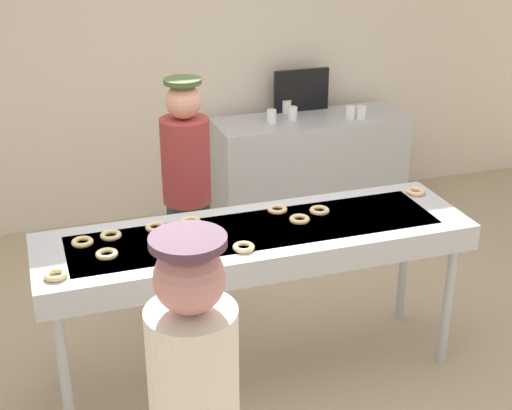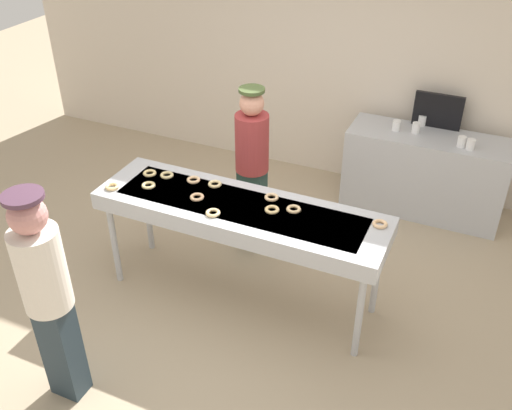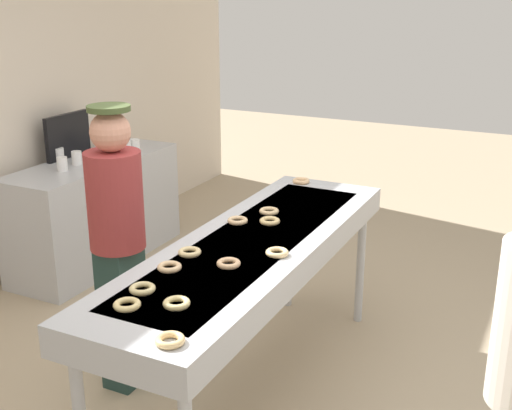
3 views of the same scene
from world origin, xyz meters
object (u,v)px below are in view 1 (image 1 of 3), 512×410
(paper_cup_2, at_px, (361,112))
(paper_cup_4, at_px, (287,106))
(plain_donut_1, at_px, (55,275))
(plain_donut_3, at_px, (190,222))
(plain_donut_8, at_px, (319,210))
(prep_counter, at_px, (309,167))
(menu_display, at_px, (301,90))
(plain_donut_4, at_px, (277,209))
(paper_cup_0, at_px, (293,113))
(plain_donut_10, at_px, (300,219))
(plain_donut_9, at_px, (156,227))
(plain_donut_11, at_px, (416,192))
(plain_donut_2, at_px, (194,241))
(worker_baker, at_px, (187,193))
(plain_donut_7, at_px, (244,247))
(paper_cup_1, at_px, (272,116))
(paper_cup_3, at_px, (350,112))
(plain_donut_6, at_px, (111,235))
(plain_donut_5, at_px, (82,242))
(fryer_conveyor, at_px, (256,243))
(plain_donut_0, at_px, (107,254))

(paper_cup_2, relative_size, paper_cup_4, 1.00)
(plain_donut_1, height_order, plain_donut_3, same)
(plain_donut_1, height_order, plain_donut_8, same)
(prep_counter, xyz_separation_m, menu_display, (0.00, 0.24, 0.62))
(plain_donut_4, relative_size, plain_donut_8, 1.00)
(paper_cup_0, bearing_deg, plain_donut_10, -109.85)
(plain_donut_9, height_order, plain_donut_11, same)
(plain_donut_2, distance_m, paper_cup_0, 2.52)
(plain_donut_11, distance_m, worker_baker, 1.42)
(plain_donut_9, distance_m, prep_counter, 2.58)
(plain_donut_10, distance_m, paper_cup_0, 2.17)
(plain_donut_7, height_order, paper_cup_1, paper_cup_1)
(plain_donut_10, bearing_deg, plain_donut_1, -170.58)
(plain_donut_8, distance_m, paper_cup_2, 2.13)
(plain_donut_3, height_order, plain_donut_11, same)
(plain_donut_3, height_order, paper_cup_2, paper_cup_2)
(plain_donut_1, relative_size, paper_cup_3, 1.07)
(plain_donut_10, height_order, worker_baker, worker_baker)
(plain_donut_2, xyz_separation_m, plain_donut_6, (-0.41, 0.21, 0.00))
(plain_donut_4, xyz_separation_m, plain_donut_11, (0.90, -0.01, 0.00))
(paper_cup_1, bearing_deg, plain_donut_3, -121.53)
(worker_baker, bearing_deg, plain_donut_11, 146.49)
(plain_donut_8, distance_m, paper_cup_0, 2.05)
(plain_donut_1, xyz_separation_m, plain_donut_5, (0.16, 0.32, 0.00))
(fryer_conveyor, bearing_deg, menu_display, 62.96)
(paper_cup_2, height_order, menu_display, menu_display)
(fryer_conveyor, relative_size, plain_donut_6, 20.78)
(plain_donut_2, height_order, plain_donut_8, same)
(plain_donut_9, relative_size, worker_baker, 0.07)
(fryer_conveyor, bearing_deg, plain_donut_8, 13.42)
(paper_cup_3, bearing_deg, fryer_conveyor, -127.32)
(plain_donut_1, relative_size, menu_display, 0.24)
(fryer_conveyor, bearing_deg, plain_donut_9, 161.44)
(paper_cup_1, bearing_deg, plain_donut_11, -81.28)
(plain_donut_4, bearing_deg, plain_donut_7, -129.67)
(plain_donut_0, xyz_separation_m, paper_cup_0, (1.83, 2.12, -0.03))
(plain_donut_0, distance_m, plain_donut_10, 1.10)
(plain_donut_5, relative_size, paper_cup_1, 1.07)
(paper_cup_0, bearing_deg, paper_cup_1, -172.28)
(plain_donut_10, height_order, paper_cup_1, paper_cup_1)
(worker_baker, distance_m, paper_cup_1, 1.67)
(plain_donut_4, bearing_deg, menu_display, 65.09)
(plain_donut_4, xyz_separation_m, plain_donut_5, (-1.13, -0.07, 0.00))
(paper_cup_4, bearing_deg, plain_donut_5, -132.35)
(fryer_conveyor, xyz_separation_m, paper_cup_2, (1.56, 1.90, 0.06))
(plain_donut_9, relative_size, paper_cup_0, 1.07)
(plain_donut_2, relative_size, plain_donut_9, 1.00)
(plain_donut_1, distance_m, plain_donut_10, 1.38)
(prep_counter, bearing_deg, fryer_conveyor, -119.65)
(plain_donut_4, bearing_deg, paper_cup_0, 66.60)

